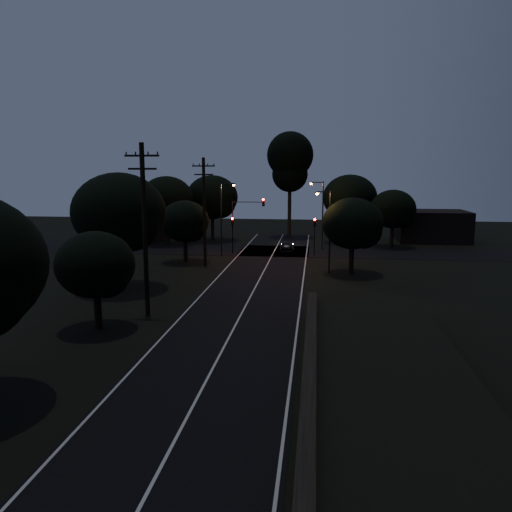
# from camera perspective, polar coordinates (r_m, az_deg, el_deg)

# --- Properties ---
(ground) EXTENTS (160.00, 160.00, 0.00)m
(ground) POSITION_cam_1_polar(r_m,az_deg,el_deg) (18.47, -9.59, -20.69)
(ground) COLOR black
(road_surface) EXTENTS (60.00, 70.00, 0.03)m
(road_surface) POSITION_cam_1_polar(r_m,az_deg,el_deg) (47.50, 1.03, -1.51)
(road_surface) COLOR black
(road_surface) RESTS_ON ground
(retaining_wall) EXTENTS (6.93, 26.00, 1.60)m
(retaining_wall) POSITION_cam_1_polar(r_m,az_deg,el_deg) (20.42, 15.24, -15.83)
(retaining_wall) COLOR black
(retaining_wall) RESTS_ON ground
(utility_pole_mid) EXTENTS (2.20, 0.30, 11.00)m
(utility_pole_mid) POSITION_cam_1_polar(r_m,az_deg,el_deg) (32.27, -12.61, 3.18)
(utility_pole_mid) COLOR black
(utility_pole_mid) RESTS_ON ground
(utility_pole_far) EXTENTS (2.20, 0.30, 10.50)m
(utility_pole_far) POSITION_cam_1_polar(r_m,az_deg,el_deg) (48.57, -5.93, 5.22)
(utility_pole_far) COLOR black
(utility_pole_far) RESTS_ON ground
(tree_left_b) EXTENTS (4.60, 4.60, 5.84)m
(tree_left_b) POSITION_cam_1_polar(r_m,az_deg,el_deg) (30.41, -17.68, -1.17)
(tree_left_b) COLOR black
(tree_left_b) RESTS_ON ground
(tree_left_c) EXTENTS (7.25, 7.25, 9.16)m
(tree_left_c) POSITION_cam_1_polar(r_m,az_deg,el_deg) (40.13, -15.11, 4.60)
(tree_left_c) COLOR black
(tree_left_c) RESTS_ON ground
(tree_left_d) EXTENTS (4.96, 4.96, 6.30)m
(tree_left_d) POSITION_cam_1_polar(r_m,az_deg,el_deg) (51.09, -7.98, 3.82)
(tree_left_d) COLOR black
(tree_left_d) RESTS_ON ground
(tree_far_nw) EXTENTS (6.84, 6.84, 8.66)m
(tree_far_nw) POSITION_cam_1_polar(r_m,az_deg,el_deg) (66.57, -4.85, 6.57)
(tree_far_nw) COLOR black
(tree_far_nw) RESTS_ON ground
(tree_far_w) EXTENTS (6.73, 6.73, 8.58)m
(tree_far_w) POSITION_cam_1_polar(r_m,az_deg,el_deg) (63.93, -10.01, 6.30)
(tree_far_w) COLOR black
(tree_far_w) RESTS_ON ground
(tree_far_ne) EXTENTS (6.93, 6.93, 8.76)m
(tree_far_ne) POSITION_cam_1_polar(r_m,az_deg,el_deg) (65.33, 10.90, 6.43)
(tree_far_ne) COLOR black
(tree_far_ne) RESTS_ON ground
(tree_far_e) EXTENTS (5.51, 5.51, 6.99)m
(tree_far_e) POSITION_cam_1_polar(r_m,az_deg,el_deg) (63.00, 15.56, 5.08)
(tree_far_e) COLOR black
(tree_far_e) RESTS_ON ground
(tree_right_a) EXTENTS (5.44, 5.44, 6.91)m
(tree_right_a) POSITION_cam_1_polar(r_m,az_deg,el_deg) (45.50, 11.22, 3.50)
(tree_right_a) COLOR black
(tree_right_a) RESTS_ON ground
(tall_pine) EXTENTS (6.41, 6.41, 14.57)m
(tall_pine) POSITION_cam_1_polar(r_m,az_deg,el_deg) (70.33, 3.91, 10.75)
(tall_pine) COLOR black
(tall_pine) RESTS_ON ground
(building_left) EXTENTS (10.00, 8.00, 4.40)m
(building_left) POSITION_cam_1_polar(r_m,az_deg,el_deg) (71.98, -13.28, 3.87)
(building_left) COLOR black
(building_left) RESTS_ON ground
(building_right) EXTENTS (9.00, 7.00, 4.00)m
(building_right) POSITION_cam_1_polar(r_m,az_deg,el_deg) (70.29, 19.42, 3.27)
(building_right) COLOR black
(building_right) RESTS_ON ground
(signal_left) EXTENTS (0.28, 0.35, 4.10)m
(signal_left) POSITION_cam_1_polar(r_m,az_deg,el_deg) (56.36, -2.70, 3.19)
(signal_left) COLOR black
(signal_left) RESTS_ON ground
(signal_right) EXTENTS (0.28, 0.35, 4.10)m
(signal_right) POSITION_cam_1_polar(r_m,az_deg,el_deg) (55.59, 6.71, 3.04)
(signal_right) COLOR black
(signal_right) RESTS_ON ground
(signal_mast) EXTENTS (3.70, 0.35, 6.25)m
(signal_mast) POSITION_cam_1_polar(r_m,az_deg,el_deg) (55.96, -1.00, 4.69)
(signal_mast) COLOR black
(signal_mast) RESTS_ON ground
(streetlight_a) EXTENTS (1.66, 0.26, 8.00)m
(streetlight_a) POSITION_cam_1_polar(r_m,az_deg,el_deg) (54.36, -3.80, 4.84)
(streetlight_a) COLOR black
(streetlight_a) RESTS_ON ground
(streetlight_b) EXTENTS (1.66, 0.26, 8.00)m
(streetlight_b) POSITION_cam_1_polar(r_m,az_deg,el_deg) (59.41, 7.45, 5.20)
(streetlight_b) COLOR black
(streetlight_b) RESTS_ON ground
(streetlight_c) EXTENTS (1.46, 0.26, 7.50)m
(streetlight_c) POSITION_cam_1_polar(r_m,az_deg,el_deg) (45.50, 8.24, 3.43)
(streetlight_c) COLOR black
(streetlight_c) RESTS_ON ground
(car) EXTENTS (1.74, 4.07, 1.37)m
(car) POSITION_cam_1_polar(r_m,az_deg,el_deg) (56.83, 3.56, 1.04)
(car) COLOR black
(car) RESTS_ON ground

